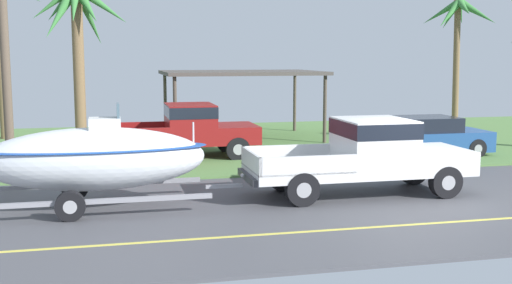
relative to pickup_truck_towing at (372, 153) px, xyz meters
name	(u,v)px	position (x,y,z in m)	size (l,w,h in m)	color
ground	(316,151)	(0.97, 7.23, -1.07)	(36.00, 22.00, 0.11)	#4C4C51
pickup_truck_towing	(372,153)	(0.00, 0.00, 0.00)	(5.86, 2.00, 1.91)	silver
boat_on_trailer	(94,158)	(-6.81, 0.00, 0.11)	(6.26, 2.24, 2.42)	gray
parked_pickup_background	(189,128)	(-3.79, 6.62, -0.02)	(5.51, 2.12, 1.86)	maroon
parked_sedan_near	(424,137)	(4.28, 5.25, -0.38)	(4.36, 1.89, 1.38)	#234C89
carport_awning	(241,74)	(-1.07, 10.96, 1.67)	(6.41, 4.63, 2.86)	#4C4238
palm_tree_near_left	(460,24)	(10.05, 12.88, 3.96)	(3.51, 3.00, 6.30)	brown
palm_tree_mid	(78,23)	(-7.30, 5.92, 3.42)	(3.04, 2.87, 5.89)	brown
palm_tree_far_left	(0,14)	(-10.65, 13.13, 4.11)	(3.10, 2.75, 6.96)	brown
utility_pole	(3,18)	(-9.08, 3.33, 3.41)	(0.24, 1.80, 8.62)	brown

